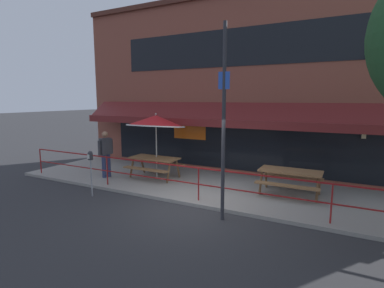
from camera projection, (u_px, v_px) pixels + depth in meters
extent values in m
plane|color=#2D2D30|center=(194.00, 207.00, 8.35)|extent=(120.00, 120.00, 0.00)
cube|color=gray|center=(221.00, 187.00, 10.09)|extent=(15.00, 4.00, 0.10)
cube|color=brown|center=(244.00, 88.00, 11.56)|extent=(15.00, 0.50, 6.81)
cube|color=black|center=(243.00, 47.00, 11.11)|extent=(10.50, 0.02, 1.40)
cube|color=black|center=(241.00, 141.00, 11.64)|extent=(12.00, 0.02, 2.30)
cube|color=orange|center=(190.00, 131.00, 12.61)|extent=(1.50, 0.02, 0.70)
cube|color=maroon|center=(237.00, 112.00, 11.00)|extent=(13.80, 0.92, 0.70)
cube|color=maroon|center=(232.00, 124.00, 10.61)|extent=(13.80, 0.08, 0.28)
cube|color=black|center=(364.00, 129.00, 9.53)|extent=(0.04, 0.28, 0.04)
cube|color=black|center=(364.00, 135.00, 9.44)|extent=(0.18, 0.18, 0.28)
cube|color=beige|center=(364.00, 135.00, 9.44)|extent=(0.13, 0.19, 0.20)
cylinder|color=maroon|center=(41.00, 161.00, 11.69)|extent=(0.04, 0.04, 0.95)
cylinder|color=maroon|center=(107.00, 171.00, 10.11)|extent=(0.04, 0.04, 0.95)
cylinder|color=maroon|center=(199.00, 184.00, 8.53)|extent=(0.04, 0.04, 0.95)
cylinder|color=maroon|center=(332.00, 204.00, 6.94)|extent=(0.04, 0.04, 0.95)
cube|color=maroon|center=(199.00, 168.00, 8.45)|extent=(13.80, 0.04, 0.04)
cube|color=maroon|center=(199.00, 184.00, 8.53)|extent=(13.80, 0.03, 0.03)
cube|color=brown|center=(155.00, 158.00, 10.94)|extent=(1.80, 0.80, 0.05)
cube|color=brown|center=(145.00, 169.00, 10.48)|extent=(1.80, 0.26, 0.04)
cube|color=brown|center=(163.00, 163.00, 11.50)|extent=(1.80, 0.26, 0.04)
cylinder|color=brown|center=(169.00, 172.00, 10.35)|extent=(0.07, 0.30, 0.73)
cylinder|color=brown|center=(178.00, 168.00, 10.91)|extent=(0.07, 0.30, 0.73)
cylinder|color=brown|center=(132.00, 167.00, 11.09)|extent=(0.07, 0.30, 0.73)
cylinder|color=brown|center=(142.00, 164.00, 11.65)|extent=(0.07, 0.30, 0.73)
cube|color=brown|center=(290.00, 171.00, 8.97)|extent=(1.80, 0.80, 0.05)
cube|color=brown|center=(286.00, 186.00, 8.51)|extent=(1.80, 0.26, 0.04)
cube|color=brown|center=(293.00, 176.00, 9.53)|extent=(1.80, 0.26, 0.04)
cylinder|color=brown|center=(317.00, 190.00, 8.38)|extent=(0.07, 0.30, 0.73)
cylinder|color=brown|center=(319.00, 184.00, 8.94)|extent=(0.07, 0.30, 0.73)
cylinder|color=brown|center=(261.00, 182.00, 9.12)|extent=(0.07, 0.30, 0.73)
cylinder|color=brown|center=(266.00, 177.00, 9.68)|extent=(0.07, 0.30, 0.73)
cylinder|color=#B7B2A8|center=(156.00, 146.00, 11.00)|extent=(0.04, 0.04, 2.30)
cone|color=red|center=(156.00, 121.00, 10.86)|extent=(2.10, 2.13, 0.59)
cylinder|color=white|center=(156.00, 126.00, 10.88)|extent=(2.14, 2.14, 0.23)
sphere|color=#B7B2A8|center=(156.00, 114.00, 10.82)|extent=(0.07, 0.07, 0.07)
cylinder|color=navy|center=(104.00, 166.00, 11.02)|extent=(0.15, 0.15, 0.86)
cylinder|color=navy|center=(109.00, 165.00, 11.17)|extent=(0.15, 0.15, 0.86)
cube|color=#38383D|center=(105.00, 146.00, 10.99)|extent=(0.32, 0.44, 0.60)
cylinder|color=#38383D|center=(99.00, 148.00, 10.80)|extent=(0.10, 0.10, 0.54)
cylinder|color=#38383D|center=(112.00, 146.00, 11.19)|extent=(0.10, 0.10, 0.54)
sphere|color=#9E7051|center=(105.00, 134.00, 10.92)|extent=(0.22, 0.22, 0.22)
cylinder|color=gray|center=(91.00, 178.00, 9.20)|extent=(0.04, 0.04, 1.15)
cylinder|color=#2D2D33|center=(90.00, 156.00, 9.09)|extent=(0.15, 0.15, 0.20)
sphere|color=#2D2D33|center=(90.00, 153.00, 9.08)|extent=(0.14, 0.14, 0.14)
cube|color=silver|center=(88.00, 157.00, 9.02)|extent=(0.08, 0.01, 0.13)
cylinder|color=#2D2D33|center=(224.00, 125.00, 7.13)|extent=(0.09, 0.09, 4.74)
cube|color=blue|center=(224.00, 80.00, 6.95)|extent=(0.28, 0.02, 0.40)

